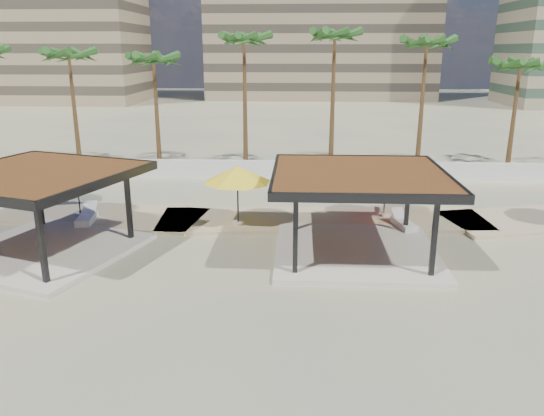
{
  "coord_description": "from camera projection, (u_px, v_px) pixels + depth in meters",
  "views": [
    {
      "loc": [
        0.86,
        -18.03,
        8.17
      ],
      "look_at": [
        -0.36,
        4.53,
        1.4
      ],
      "focal_mm": 35.0,
      "sensor_mm": 36.0,
      "label": 1
    }
  ],
  "objects": [
    {
      "name": "promenade",
      "position": [
        322.0,
        216.0,
        26.85
      ],
      "size": [
        44.45,
        7.97,
        0.24
      ],
      "color": "#C6B284",
      "rests_on": "ground"
    },
    {
      "name": "palm_g",
      "position": [
        520.0,
        69.0,
        34.28
      ],
      "size": [
        3.0,
        3.0,
        8.06
      ],
      "color": "brown",
      "rests_on": "ground"
    },
    {
      "name": "palm_b",
      "position": [
        69.0,
        59.0,
        36.13
      ],
      "size": [
        3.0,
        3.0,
        8.66
      ],
      "color": "brown",
      "rests_on": "ground"
    },
    {
      "name": "building_mid",
      "position": [
        321.0,
        12.0,
        89.95
      ],
      "size": [
        38.0,
        16.0,
        30.4
      ],
      "color": "#847259",
      "rests_on": "ground"
    },
    {
      "name": "lounger_a",
      "position": [
        87.0,
        218.0,
        25.61
      ],
      "size": [
        0.93,
        2.12,
        0.77
      ],
      "rotation": [
        0.0,
        0.0,
        1.71
      ],
      "color": "white",
      "rests_on": "promenade"
    },
    {
      "name": "lounger_b",
      "position": [
        403.0,
        223.0,
        24.83
      ],
      "size": [
        1.03,
        1.95,
        0.71
      ],
      "rotation": [
        0.0,
        0.0,
        1.81
      ],
      "color": "white",
      "rests_on": "promenade"
    },
    {
      "name": "pavilion_central",
      "position": [
        358.0,
        205.0,
        21.5
      ],
      "size": [
        6.94,
        6.94,
        3.52
      ],
      "rotation": [
        0.0,
        0.0,
        0.0
      ],
      "color": "beige",
      "rests_on": "ground"
    },
    {
      "name": "ground",
      "position": [
        275.0,
        279.0,
        19.64
      ],
      "size": [
        200.0,
        200.0,
        0.0
      ],
      "primitive_type": "plane",
      "color": "tan",
      "rests_on": "ground"
    },
    {
      "name": "palm_e",
      "position": [
        335.0,
        41.0,
        34.59
      ],
      "size": [
        3.0,
        3.0,
        9.9
      ],
      "color": "brown",
      "rests_on": "ground"
    },
    {
      "name": "umbrella_c",
      "position": [
        387.0,
        170.0,
        25.9
      ],
      "size": [
        3.77,
        3.77,
        2.72
      ],
      "rotation": [
        0.0,
        0.0,
        0.28
      ],
      "color": "beige",
      "rests_on": "promenade"
    },
    {
      "name": "palm_c",
      "position": [
        154.0,
        63.0,
        35.32
      ],
      "size": [
        3.0,
        3.0,
        8.4
      ],
      "color": "brown",
      "rests_on": "ground"
    },
    {
      "name": "building_west",
      "position": [
        27.0,
        2.0,
        82.46
      ],
      "size": [
        34.0,
        16.0,
        32.4
      ],
      "color": "#937F60",
      "rests_on": "ground"
    },
    {
      "name": "palm_d",
      "position": [
        244.0,
        45.0,
        35.43
      ],
      "size": [
        3.0,
        3.0,
        9.67
      ],
      "color": "brown",
      "rests_on": "ground"
    },
    {
      "name": "umbrella_a",
      "position": [
        76.0,
        171.0,
        25.98
      ],
      "size": [
        3.7,
        3.7,
        2.67
      ],
      "rotation": [
        0.0,
        0.0,
        0.28
      ],
      "color": "beige",
      "rests_on": "promenade"
    },
    {
      "name": "pavilion_west",
      "position": [
        39.0,
        205.0,
        21.53
      ],
      "size": [
        8.78,
        8.78,
        3.53
      ],
      "rotation": [
        0.0,
        0.0,
        -0.32
      ],
      "color": "beige",
      "rests_on": "ground"
    },
    {
      "name": "umbrella_b",
      "position": [
        237.0,
        174.0,
        24.54
      ],
      "size": [
        4.01,
        4.01,
        2.84
      ],
      "rotation": [
        0.0,
        0.0,
        0.31
      ],
      "color": "beige",
      "rests_on": "promenade"
    },
    {
      "name": "boundary_wall",
      "position": [
        287.0,
        170.0,
        34.77
      ],
      "size": [
        56.0,
        0.3,
        1.2
      ],
      "primitive_type": "cube",
      "color": "silver",
      "rests_on": "ground"
    },
    {
      "name": "umbrella_f",
      "position": [
        40.0,
        162.0,
        28.07
      ],
      "size": [
        3.34,
        3.34,
        2.67
      ],
      "rotation": [
        0.0,
        0.0,
        -0.12
      ],
      "color": "beige",
      "rests_on": "promenade"
    },
    {
      "name": "palm_f",
      "position": [
        426.0,
        48.0,
        34.6
      ],
      "size": [
        3.0,
        3.0,
        9.43
      ],
      "color": "brown",
      "rests_on": "ground"
    }
  ]
}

